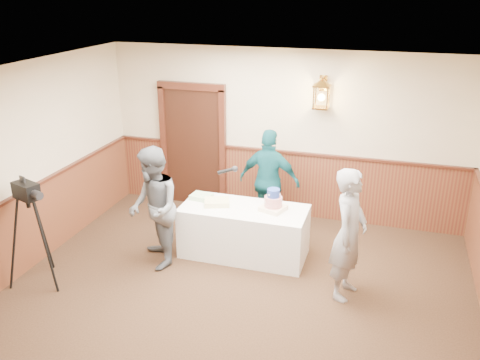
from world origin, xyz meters
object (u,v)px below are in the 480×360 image
Objects in this scene: tiered_cake at (273,202)px; baker at (349,234)px; sheet_cake_green at (201,197)px; assistant_p at (269,181)px; sheet_cake_yellow at (217,202)px; interviewer at (154,208)px; display_table at (244,231)px; tv_camera_rig at (34,239)px.

baker reaches higher than tiered_cake.
assistant_p reaches higher than sheet_cake_green.
baker is (2.22, -0.73, 0.07)m from sheet_cake_green.
tiered_cake is 1.12m from sheet_cake_green.
interviewer reaches higher than sheet_cake_yellow.
interviewer reaches higher than assistant_p.
display_table is 1.03m from assistant_p.
tiered_cake is at bearing -4.30° from sheet_cake_green.
sheet_cake_yellow is 2.49m from tv_camera_rig.
display_table is 1.36m from interviewer.
sheet_cake_yellow is 0.21× the size of baker.
sheet_cake_yellow reaches higher than sheet_cake_green.
sheet_cake_yellow is at bearing 56.68° from tv_camera_rig.
assistant_p is at bearing 81.18° from display_table.
sheet_cake_yellow is at bearing -176.88° from tiered_cake.
sheet_cake_yellow is at bearing 63.26° from assistant_p.
tv_camera_rig is at bearing -89.42° from interviewer.
tv_camera_rig reaches higher than display_table.
tv_camera_rig is (-1.69, -1.64, -0.14)m from sheet_cake_green.
sheet_cake_green is (-1.11, 0.08, -0.09)m from tiered_cake.
baker is (2.64, 0.01, -0.01)m from interviewer.
baker is at bearing 32.45° from tv_camera_rig.
sheet_cake_yellow is at bearing 85.06° from baker.
sheet_cake_green is 0.85m from interviewer.
interviewer reaches higher than display_table.
display_table is 1.08× the size of assistant_p.
sheet_cake_green is 0.21× the size of tv_camera_rig.
sheet_cake_yellow is 0.93m from interviewer.
tv_camera_rig is (-2.39, -1.52, 0.27)m from display_table.
tv_camera_rig is (-3.91, -0.91, -0.21)m from baker.
tv_camera_rig is at bearing -150.96° from tiered_cake.
tiered_cake reaches higher than sheet_cake_yellow.
tiered_cake is 0.23× the size of baker.
baker is (1.53, -0.60, 0.48)m from display_table.
tiered_cake reaches higher than sheet_cake_green.
sheet_cake_yellow is 1.07m from assistant_p.
display_table is at bearing 51.74° from tv_camera_rig.
tiered_cake is 0.24× the size of assistant_p.
interviewer is at bearing 102.49° from baker.
sheet_cake_green is at bearing 155.99° from sheet_cake_yellow.
interviewer is 1.58m from tv_camera_rig.
sheet_cake_green is 2.34m from baker.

